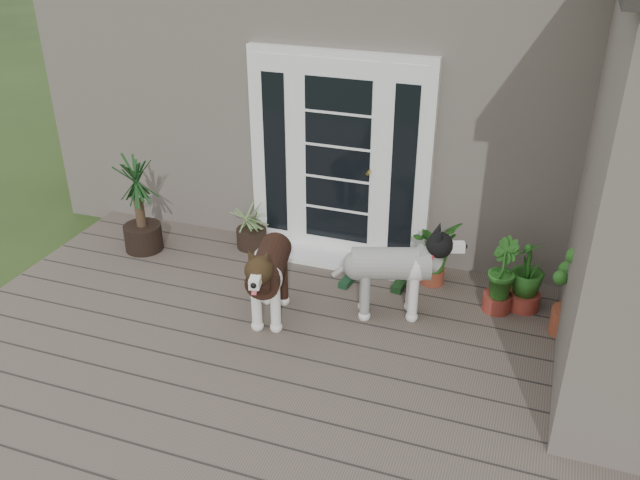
% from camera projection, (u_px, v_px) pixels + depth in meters
% --- Properties ---
extents(deck, '(6.20, 4.60, 0.12)m').
position_uv_depth(deck, '(276.00, 385.00, 5.45)').
color(deck, '#6B5B4C').
rests_on(deck, ground).
extents(house_main, '(7.40, 4.00, 3.10)m').
position_uv_depth(house_main, '(406.00, 76.00, 8.30)').
color(house_main, '#665E54').
rests_on(house_main, ground).
extents(door_unit, '(1.90, 0.14, 2.15)m').
position_uv_depth(door_unit, '(339.00, 158.00, 6.81)').
color(door_unit, white).
rests_on(door_unit, deck).
extents(door_step, '(1.60, 0.40, 0.05)m').
position_uv_depth(door_step, '(332.00, 258.00, 7.14)').
color(door_step, white).
rests_on(door_step, deck).
extents(brindle_dog, '(0.61, 1.02, 0.79)m').
position_uv_depth(brindle_dog, '(270.00, 279.00, 6.04)').
color(brindle_dog, black).
rests_on(brindle_dog, deck).
extents(white_dog, '(1.02, 0.68, 0.79)m').
position_uv_depth(white_dog, '(390.00, 278.00, 6.07)').
color(white_dog, beige).
rests_on(white_dog, deck).
extents(spider_plant, '(0.72, 0.72, 0.58)m').
position_uv_depth(spider_plant, '(251.00, 223.00, 7.28)').
color(spider_plant, '#81975D').
rests_on(spider_plant, deck).
extents(yucca, '(0.78, 0.78, 1.11)m').
position_uv_depth(yucca, '(139.00, 202.00, 7.11)').
color(yucca, black).
rests_on(yucca, deck).
extents(herb_a, '(0.62, 0.62, 0.59)m').
position_uv_depth(herb_a, '(434.00, 256.00, 6.61)').
color(herb_a, '#2C641C').
rests_on(herb_a, deck).
extents(herb_b, '(0.43, 0.43, 0.52)m').
position_uv_depth(herb_b, '(499.00, 286.00, 6.20)').
color(herb_b, '#215C1A').
rests_on(herb_b, deck).
extents(herb_c, '(0.50, 0.50, 0.57)m').
position_uv_depth(herb_c, '(526.00, 281.00, 6.22)').
color(herb_c, '#1C4D16').
rests_on(herb_c, deck).
extents(sapling, '(0.65, 0.65, 1.67)m').
position_uv_depth(sapling, '(583.00, 250.00, 5.60)').
color(sapling, '#175018').
rests_on(sapling, deck).
extents(clog_left, '(0.17, 0.32, 0.09)m').
position_uv_depth(clog_left, '(400.00, 284.00, 6.64)').
color(clog_left, black).
rests_on(clog_left, deck).
extents(clog_right, '(0.17, 0.29, 0.08)m').
position_uv_depth(clog_right, '(347.00, 280.00, 6.71)').
color(clog_right, '#15361F').
rests_on(clog_right, deck).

